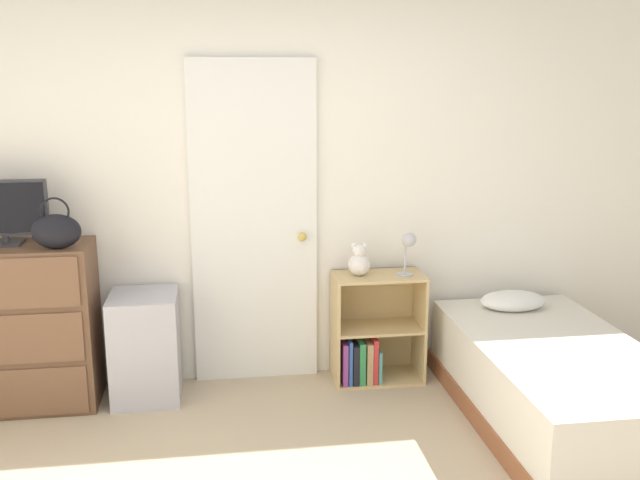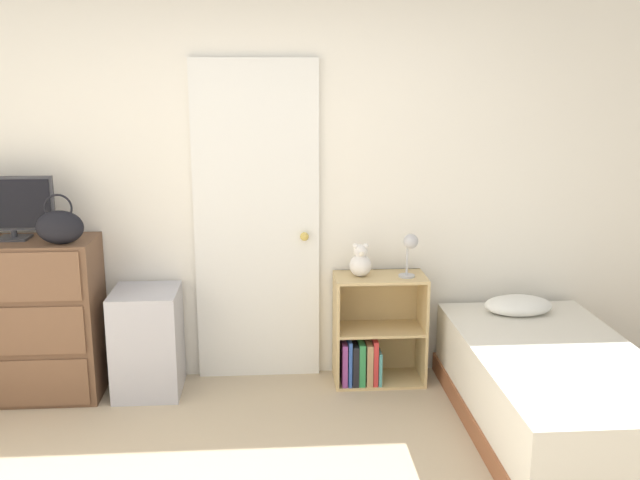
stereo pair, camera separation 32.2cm
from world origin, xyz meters
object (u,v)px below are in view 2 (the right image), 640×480
storage_bin (148,341)px  teddy_bear (360,262)px  bookshelf (372,340)px  handbag (60,226)px  tv (11,207)px  desk_lamp (410,247)px  dresser (22,319)px  bed (554,390)px

storage_bin → teddy_bear: teddy_bear is taller
storage_bin → bookshelf: bearing=2.2°
teddy_bear → handbag: bearing=-174.3°
tv → desk_lamp: size_ratio=1.79×
handbag → desk_lamp: size_ratio=1.06×
handbag → desk_lamp: bearing=3.7°
handbag → desk_lamp: (2.08, 0.14, -0.19)m
dresser → bookshelf: 2.18m
handbag → storage_bin: size_ratio=0.45×
tv → storage_bin: size_ratio=0.76×
bookshelf → handbag: bearing=-174.6°
handbag → bookshelf: size_ratio=0.42×
storage_bin → bookshelf: 1.42m
tv → bookshelf: tv is taller
bookshelf → desk_lamp: desk_lamp is taller
bookshelf → desk_lamp: bearing=-10.6°
dresser → bookshelf: (2.17, 0.06, -0.22)m
dresser → handbag: 0.69m
desk_lamp → bed: size_ratio=0.15×
storage_bin → teddy_bear: size_ratio=3.10×
dresser → storage_bin: 0.77m
teddy_bear → desk_lamp: (0.31, -0.04, 0.11)m
storage_bin → teddy_bear: bearing=2.4°
teddy_bear → storage_bin: bearing=-177.6°
storage_bin → bookshelf: size_ratio=0.93×
dresser → desk_lamp: (2.39, 0.02, 0.41)m
dresser → desk_lamp: size_ratio=3.55×
tv → desk_lamp: 2.42m
bookshelf → bed: (0.92, -0.73, -0.04)m
teddy_bear → bed: 1.36m
tv → bed: 3.31m
tv → storage_bin: 1.15m
dresser → storage_bin: (0.75, 0.00, -0.16)m
storage_bin → bed: size_ratio=0.37×
dresser → storage_bin: bearing=0.2°
tv → handbag: tv is taller
dresser → bed: bearing=-12.3°
dresser → bed: (3.09, -0.68, -0.26)m
teddy_bear → desk_lamp: 0.33m
desk_lamp → tv: bearing=179.7°
tv → handbag: (0.32, -0.15, -0.09)m
storage_bin → bookshelf: bookshelf is taller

